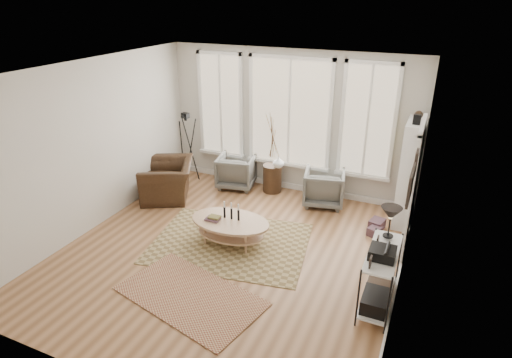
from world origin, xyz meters
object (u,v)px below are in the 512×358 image
at_px(low_shelf, 381,272).
at_px(armchair_right, 324,187).
at_px(coffee_table, 230,225).
at_px(bookcase, 409,173).
at_px(side_table, 273,156).
at_px(accent_chair, 168,180).
at_px(armchair_left, 237,171).

relative_size(low_shelf, armchair_right, 1.66).
bearing_deg(low_shelf, coffee_table, 167.06).
bearing_deg(bookcase, side_table, 175.19).
height_order(low_shelf, armchair_right, low_shelf).
bearing_deg(low_shelf, armchair_right, 119.44).
xyz_separation_m(low_shelf, accent_chair, (-4.47, 1.64, -0.14)).
xyz_separation_m(bookcase, armchair_right, (-1.53, 0.09, -0.60)).
bearing_deg(armchair_left, armchair_right, 167.79).
height_order(bookcase, coffee_table, bookcase).
height_order(bookcase, armchair_right, bookcase).
distance_m(coffee_table, armchair_right, 2.28).
distance_m(armchair_left, side_table, 0.91).
bearing_deg(accent_chair, low_shelf, 42.11).
xyz_separation_m(coffee_table, side_table, (-0.11, 2.17, 0.46)).
distance_m(bookcase, side_table, 2.69).
bearing_deg(low_shelf, accent_chair, 159.82).
bearing_deg(armchair_right, armchair_left, -13.66).
bearing_deg(side_table, accent_chair, -149.29).
bearing_deg(side_table, coffee_table, -87.22).
distance_m(bookcase, armchair_right, 1.64).
distance_m(low_shelf, accent_chair, 4.77).
height_order(armchair_left, side_table, side_table).
bearing_deg(coffee_table, low_shelf, -12.94).
distance_m(armchair_left, accent_chair, 1.47).
bearing_deg(side_table, armchair_right, -6.75).
height_order(bookcase, side_table, bookcase).
bearing_deg(armchair_left, side_table, 175.35).
bearing_deg(bookcase, armchair_left, 177.65).
bearing_deg(coffee_table, accent_chair, 151.42).
relative_size(low_shelf, side_table, 0.80).
xyz_separation_m(bookcase, accent_chair, (-4.53, -0.88, -0.58)).
relative_size(coffee_table, accent_chair, 1.19).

